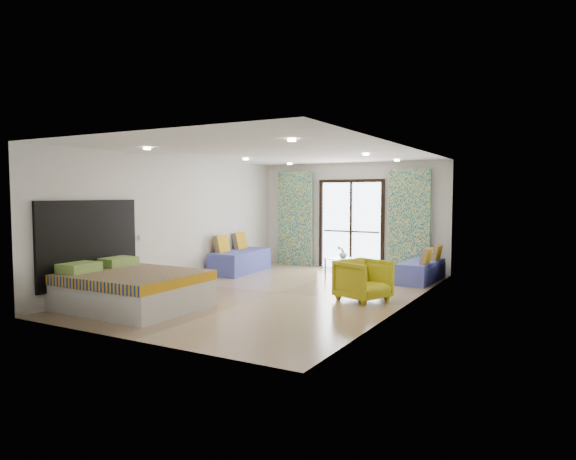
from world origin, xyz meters
The scene contains 24 objects.
floor centered at (0.00, 0.00, 0.00)m, with size 5.00×7.50×0.01m, color #917556, non-canonical shape.
ceiling centered at (0.00, 0.00, 2.70)m, with size 5.00×7.50×0.01m, color silver, non-canonical shape.
wall_back centered at (0.00, 3.75, 1.35)m, with size 5.00×0.01×2.70m, color silver, non-canonical shape.
wall_front centered at (0.00, -3.75, 1.35)m, with size 5.00×0.01×2.70m, color silver, non-canonical shape.
wall_left centered at (-2.50, 0.00, 1.35)m, with size 0.01×7.50×2.70m, color silver, non-canonical shape.
wall_right centered at (2.50, 0.00, 1.35)m, with size 0.01×7.50×2.70m, color silver, non-canonical shape.
balcony_door centered at (0.00, 3.72, 1.26)m, with size 1.76×0.08×2.28m.
balcony_rail centered at (0.00, 3.73, 0.95)m, with size 1.52×0.03×0.04m, color #595451.
curtain_left centered at (-1.55, 3.57, 1.25)m, with size 1.00×0.10×2.50m, color white.
curtain_right centered at (1.55, 3.57, 1.25)m, with size 1.00×0.10×2.50m, color white.
downlight_a centered at (-1.40, -2.00, 2.67)m, with size 0.12×0.12×0.02m, color #FFE0B2.
downlight_b centered at (1.40, -2.00, 2.67)m, with size 0.12×0.12×0.02m, color #FFE0B2.
downlight_c centered at (-1.40, 1.00, 2.67)m, with size 0.12×0.12×0.02m, color #FFE0B2.
downlight_d centered at (1.40, 1.00, 2.67)m, with size 0.12×0.12×0.02m, color #FFE0B2.
downlight_e centered at (-1.40, 3.00, 2.67)m, with size 0.12×0.12×0.02m, color #FFE0B2.
downlight_f centered at (1.40, 3.00, 2.67)m, with size 0.12×0.12×0.02m, color #FFE0B2.
headboard centered at (-2.46, -2.36, 1.05)m, with size 0.06×2.10×1.50m, color black.
switch_plate centered at (-2.47, -1.11, 1.05)m, with size 0.02×0.10×0.10m, color silver.
bed centered at (-1.48, -2.36, 0.32)m, with size 2.21×1.80×0.76m.
daybed_left centered at (-2.12, 1.79, 0.29)m, with size 0.92×1.97×0.94m.
daybed_right centered at (2.11, 2.59, 0.25)m, with size 0.71×1.64×0.80m.
coffee_table centered at (0.14, 2.73, 0.34)m, with size 0.72×0.72×0.67m.
vase centered at (0.20, 2.75, 0.48)m, with size 0.19×0.20×0.19m, color white.
armchair centered at (1.72, 0.08, 0.41)m, with size 0.79×0.74×0.81m, color #B0A816.
Camera 1 is at (4.96, -8.50, 1.90)m, focal length 32.00 mm.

